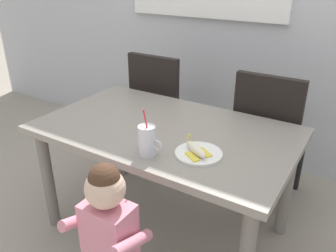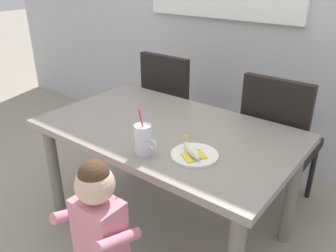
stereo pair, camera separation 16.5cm
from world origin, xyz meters
The scene contains 8 objects.
ground_plane centered at (0.00, 0.00, 0.00)m, with size 24.00×24.00×0.00m, color #9E9384.
dining_table centered at (0.00, 0.00, 0.62)m, with size 1.44×0.87×0.72m.
dining_chair_left centered at (-0.45, 0.65, 0.54)m, with size 0.44×0.44×0.96m.
dining_chair_right centered at (0.43, 0.61, 0.54)m, with size 0.44×0.45×0.96m.
toddler_standing centered at (0.11, -0.63, 0.53)m, with size 0.33×0.24×0.84m.
milk_cup centered at (0.09, -0.31, 0.79)m, with size 0.13×0.08×0.25m.
snack_plate centered at (0.30, -0.18, 0.73)m, with size 0.23×0.23×0.01m, color white.
peeled_banana centered at (0.29, -0.19, 0.75)m, with size 0.17×0.15×0.07m.
Camera 2 is at (1.08, -1.39, 1.55)m, focal length 36.80 mm.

